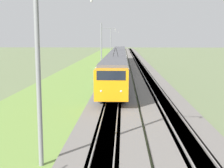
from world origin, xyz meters
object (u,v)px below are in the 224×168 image
catenary_mast_mid (102,47)px  catenary_mast_far (111,43)px  catenary_mast_near (39,71)px  passenger_train (118,59)px

catenary_mast_mid → catenary_mast_far: (40.24, 0.00, 0.15)m
catenary_mast_near → catenary_mast_far: 80.48m
passenger_train → catenary_mast_near: 42.19m
passenger_train → catenary_mast_near: bearing=-3.8°
catenary_mast_mid → catenary_mast_near: bearing=180.0°
catenary_mast_near → catenary_mast_mid: size_ratio=1.02×
passenger_train → catenary_mast_mid: bearing=-57.1°
catenary_mast_far → passenger_train: bearing=-175.9°
passenger_train → catenary_mast_far: (38.45, 2.78, 2.32)m
passenger_train → catenary_mast_near: (-42.04, 2.78, 2.27)m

